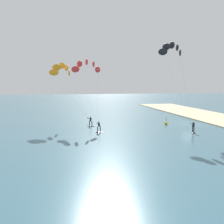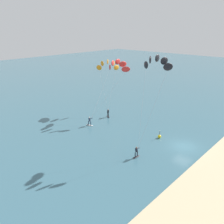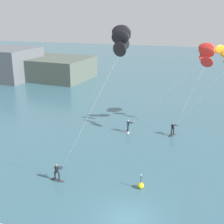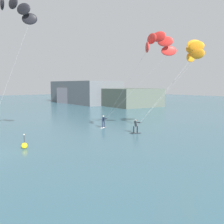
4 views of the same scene
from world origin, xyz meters
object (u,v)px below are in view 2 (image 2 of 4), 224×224
at_px(marker_buoy, 159,136).
at_px(kitesurfer_far_out, 108,67).
at_px(kitesurfer_mid_water, 156,66).
at_px(kitesurfer_nearshore, 117,67).

bearing_deg(marker_buoy, kitesurfer_far_out, 71.80).
height_order(kitesurfer_mid_water, kitesurfer_far_out, kitesurfer_mid_water).
xyz_separation_m(kitesurfer_nearshore, kitesurfer_far_out, (1.73, 4.14, -0.56)).
xyz_separation_m(kitesurfer_far_out, marker_buoy, (-5.73, -17.42, -9.01)).
height_order(kitesurfer_mid_water, marker_buoy, kitesurfer_mid_water).
height_order(kitesurfer_far_out, marker_buoy, kitesurfer_far_out).
relative_size(kitesurfer_nearshore, marker_buoy, 8.32).
relative_size(kitesurfer_far_out, marker_buoy, 7.89).
xyz_separation_m(kitesurfer_mid_water, marker_buoy, (2.21, -0.11, -11.87)).
height_order(kitesurfer_nearshore, kitesurfer_far_out, kitesurfer_nearshore).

